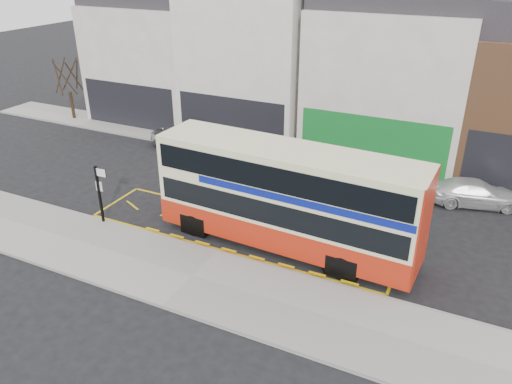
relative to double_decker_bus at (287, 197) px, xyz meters
The scene contains 15 objects.
ground 3.62m from the double_decker_bus, 147.19° to the right, with size 120.00×120.00×0.00m, color black.
pavement 4.99m from the double_decker_bus, 121.44° to the right, with size 40.00×4.00×0.15m, color #9A9792.
kerb 3.74m from the double_decker_bus, 141.12° to the right, with size 40.00×0.15×0.15m, color gray.
far_pavement 10.04m from the double_decker_bus, 103.72° to the left, with size 50.00×3.00×0.15m, color #9A9792.
road_markings 3.29m from the double_decker_bus, behind, with size 14.00×3.40×0.01m, color #E1B40B, non-canonical shape.
terrace_far_left 20.94m from the double_decker_bus, 139.55° to the left, with size 8.00×8.01×10.80m.
terrace_left 15.88m from the double_decker_bus, 120.10° to the left, with size 8.00×8.01×11.80m.
terrace_green_shop 13.82m from the double_decker_bus, 85.00° to the left, with size 9.00×8.01×11.30m.
double_decker_bus is the anchor object (origin of this frame).
bus_stop_post 8.50m from the double_decker_bus, 166.63° to the right, with size 0.70×0.13×2.78m.
car_silver 13.14m from the double_decker_bus, 142.79° to the left, with size 1.65×4.10×1.40m, color #A09FA4.
car_grey 7.82m from the double_decker_bus, 114.14° to the left, with size 1.52×4.36×1.44m, color #46484E.
car_white 10.43m from the double_decker_bus, 47.47° to the left, with size 1.77×4.37×1.27m, color silver.
street_tree_left 22.93m from the double_decker_bus, 156.12° to the left, with size 2.62×2.62×5.66m.
street_tree_right 11.45m from the double_decker_bus, 72.25° to the left, with size 2.49×2.49×5.37m.
Camera 1 is at (9.10, -15.50, 11.54)m, focal length 35.00 mm.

